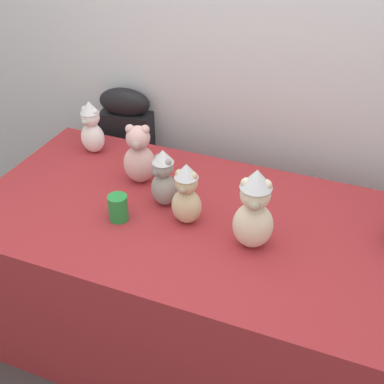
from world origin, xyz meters
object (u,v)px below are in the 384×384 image
at_px(display_table, 192,280).
at_px(party_cup_green, 118,208).
at_px(teddy_bear_ash, 164,178).
at_px(teddy_bear_blush, 139,156).
at_px(instrument_case, 130,165).
at_px(teddy_bear_sand, 186,194).
at_px(teddy_bear_cream, 254,210).
at_px(teddy_bear_snow, 91,128).

distance_m(display_table, party_cup_green, 0.51).
bearing_deg(teddy_bear_ash, teddy_bear_blush, 168.43).
height_order(display_table, instrument_case, instrument_case).
xyz_separation_m(teddy_bear_sand, party_cup_green, (-0.26, -0.09, -0.08)).
bearing_deg(instrument_case, teddy_bear_ash, -56.88).
xyz_separation_m(teddy_bear_blush, teddy_bear_cream, (0.59, -0.24, 0.03)).
distance_m(teddy_bear_blush, teddy_bear_ash, 0.21).
relative_size(teddy_bear_blush, party_cup_green, 2.55).
bearing_deg(party_cup_green, teddy_bear_ash, 53.24).
bearing_deg(teddy_bear_blush, party_cup_green, -97.98).
distance_m(instrument_case, teddy_bear_cream, 1.22).
relative_size(teddy_bear_cream, teddy_bear_sand, 1.24).
distance_m(display_table, teddy_bear_sand, 0.49).
relative_size(display_table, teddy_bear_cream, 5.50).
height_order(instrument_case, teddy_bear_snow, teddy_bear_snow).
distance_m(display_table, teddy_bear_cream, 0.60).
relative_size(instrument_case, party_cup_green, 8.55).
distance_m(teddy_bear_ash, teddy_bear_sand, 0.16).
bearing_deg(teddy_bear_snow, instrument_case, 94.56).
height_order(display_table, teddy_bear_snow, teddy_bear_snow).
bearing_deg(display_table, party_cup_green, -154.66).
bearing_deg(teddy_bear_sand, display_table, 77.54).
xyz_separation_m(teddy_bear_cream, teddy_bear_sand, (-0.28, 0.04, -0.03)).
bearing_deg(party_cup_green, teddy_bear_blush, 99.19).
bearing_deg(teddy_bear_blush, teddy_bear_cream, -39.47).
xyz_separation_m(display_table, instrument_case, (-0.63, 0.62, 0.11)).
distance_m(display_table, teddy_bear_snow, 0.88).
bearing_deg(teddy_bear_blush, instrument_case, 107.61).
height_order(teddy_bear_blush, teddy_bear_cream, teddy_bear_cream).
bearing_deg(teddy_bear_blush, teddy_bear_sand, -50.16).
height_order(display_table, teddy_bear_sand, teddy_bear_sand).
height_order(teddy_bear_ash, party_cup_green, teddy_bear_ash).
xyz_separation_m(display_table, teddy_bear_ash, (-0.14, 0.04, 0.49)).
bearing_deg(instrument_case, display_table, -51.52).
height_order(teddy_bear_ash, teddy_bear_snow, teddy_bear_snow).
distance_m(teddy_bear_cream, teddy_bear_snow, 1.01).
distance_m(teddy_bear_cream, teddy_bear_sand, 0.29).
bearing_deg(teddy_bear_cream, teddy_bear_blush, 145.51).
height_order(teddy_bear_blush, teddy_bear_snow, teddy_bear_blush).
xyz_separation_m(display_table, teddy_bear_snow, (-0.65, 0.32, 0.49)).
distance_m(display_table, instrument_case, 0.89).
xyz_separation_m(display_table, teddy_bear_cream, (0.28, -0.08, 0.52)).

